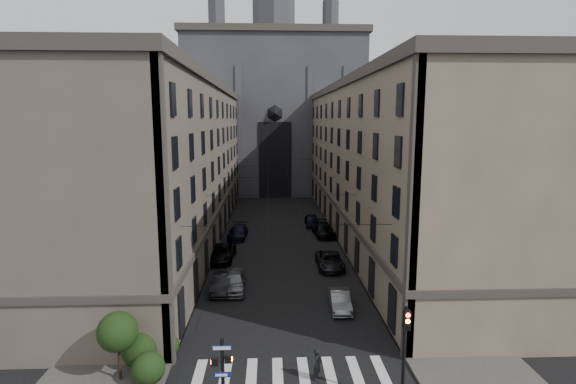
{
  "coord_description": "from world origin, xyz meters",
  "views": [
    {
      "loc": [
        -1.18,
        -18.84,
        14.39
      ],
      "look_at": [
        0.15,
        12.11,
        9.39
      ],
      "focal_mm": 28.0,
      "sensor_mm": 36.0,
      "label": 1
    }
  ],
  "objects": [
    {
      "name": "building_right",
      "position": [
        13.44,
        36.0,
        9.34
      ],
      "size": [
        13.6,
        60.6,
        18.85
      ],
      "color": "brown",
      "rests_on": "ground"
    },
    {
      "name": "zebra_crossing",
      "position": [
        0.0,
        5.0,
        0.01
      ],
      "size": [
        11.0,
        3.2,
        0.01
      ],
      "primitive_type": "cube",
      "color": "beige",
      "rests_on": "ground"
    },
    {
      "name": "building_left",
      "position": [
        -13.44,
        36.0,
        9.34
      ],
      "size": [
        13.6,
        60.6,
        18.85
      ],
      "color": "#4F463C",
      "rests_on": "ground"
    },
    {
      "name": "car_left_near",
      "position": [
        -4.2,
        17.71,
        0.82
      ],
      "size": [
        2.13,
        4.88,
        1.64
      ],
      "primitive_type": "imported",
      "rotation": [
        0.0,
        0.0,
        0.04
      ],
      "color": "slate",
      "rests_on": "ground"
    },
    {
      "name": "car_right_far",
      "position": [
        4.67,
        40.89,
        0.78
      ],
      "size": [
        1.91,
        4.62,
        1.57
      ],
      "primitive_type": "imported",
      "rotation": [
        0.0,
        0.0,
        -0.01
      ],
      "color": "black",
      "rests_on": "ground"
    },
    {
      "name": "car_right_midfar",
      "position": [
        5.59,
        35.52,
        0.81
      ],
      "size": [
        2.74,
        5.78,
        1.63
      ],
      "primitive_type": "imported",
      "rotation": [
        0.0,
        0.0,
        0.08
      ],
      "color": "black",
      "rests_on": "ground"
    },
    {
      "name": "car_right_midnear",
      "position": [
        4.74,
        23.25,
        0.74
      ],
      "size": [
        2.5,
        5.37,
        1.49
      ],
      "primitive_type": "imported",
      "rotation": [
        0.0,
        0.0,
        0.01
      ],
      "color": "black",
      "rests_on": "ground"
    },
    {
      "name": "car_left_midnear",
      "position": [
        -5.21,
        17.54,
        0.73
      ],
      "size": [
        1.69,
        4.48,
        1.46
      ],
      "primitive_type": "imported",
      "rotation": [
        0.0,
        0.0,
        -0.03
      ],
      "color": "black",
      "rests_on": "ground"
    },
    {
      "name": "pedestrian_signal_left",
      "position": [
        -3.51,
        1.5,
        2.32
      ],
      "size": [
        1.02,
        0.38,
        4.0
      ],
      "color": "black",
      "rests_on": "ground"
    },
    {
      "name": "tram_wires",
      "position": [
        0.0,
        35.63,
        7.25
      ],
      "size": [
        14.0,
        60.0,
        0.43
      ],
      "color": "black",
      "rests_on": "ground"
    },
    {
      "name": "car_left_midfar",
      "position": [
        -6.2,
        26.14,
        0.8
      ],
      "size": [
        2.95,
        5.88,
        1.6
      ],
      "primitive_type": "imported",
      "rotation": [
        0.0,
        0.0,
        -0.05
      ],
      "color": "black",
      "rests_on": "ground"
    },
    {
      "name": "shrub_cluster",
      "position": [
        -8.72,
        5.01,
        1.8
      ],
      "size": [
        3.9,
        4.4,
        3.9
      ],
      "color": "black",
      "rests_on": "sidewalk_left"
    },
    {
      "name": "traffic_light_right",
      "position": [
        5.6,
        1.92,
        3.29
      ],
      "size": [
        0.34,
        0.5,
        5.2
      ],
      "color": "black",
      "rests_on": "ground"
    },
    {
      "name": "sidewalk_left",
      "position": [
        -10.5,
        36.0,
        0.07
      ],
      "size": [
        7.0,
        80.0,
        0.15
      ],
      "primitive_type": "cube",
      "color": "#383533",
      "rests_on": "ground"
    },
    {
      "name": "pedestrian",
      "position": [
        1.46,
        4.22,
        0.9
      ],
      "size": [
        0.66,
        0.78,
        1.81
      ],
      "primitive_type": "imported",
      "rotation": [
        0.0,
        0.0,
        1.16
      ],
      "color": "black",
      "rests_on": "ground"
    },
    {
      "name": "sidewalk_right",
      "position": [
        10.5,
        36.0,
        0.07
      ],
      "size": [
        7.0,
        80.0,
        0.15
      ],
      "primitive_type": "cube",
      "color": "#383533",
      "rests_on": "ground"
    },
    {
      "name": "gothic_tower",
      "position": [
        0.0,
        74.96,
        17.8
      ],
      "size": [
        35.0,
        23.0,
        58.0
      ],
      "color": "#2D2D33",
      "rests_on": "ground"
    },
    {
      "name": "car_left_far",
      "position": [
        -5.04,
        35.02,
        0.77
      ],
      "size": [
        2.47,
        5.43,
        1.54
      ],
      "primitive_type": "imported",
      "rotation": [
        0.0,
        0.0,
        -0.06
      ],
      "color": "black",
      "rests_on": "ground"
    },
    {
      "name": "car_right_near",
      "position": [
        4.2,
        13.58,
        0.7
      ],
      "size": [
        1.64,
        4.29,
        1.39
      ],
      "primitive_type": "imported",
      "rotation": [
        0.0,
        0.0,
        -0.04
      ],
      "color": "slate",
      "rests_on": "ground"
    }
  ]
}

